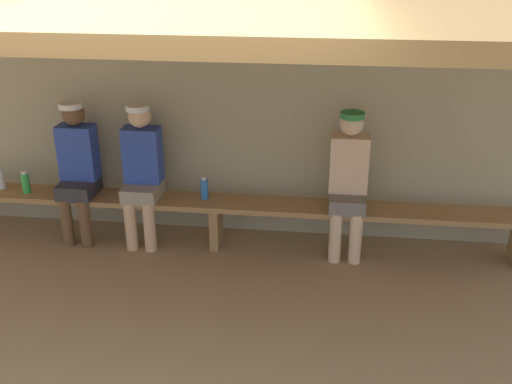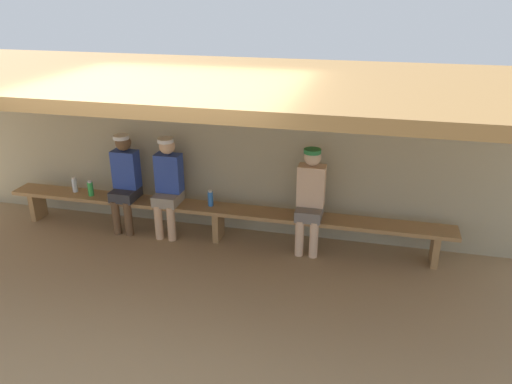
{
  "view_description": "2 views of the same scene",
  "coord_description": "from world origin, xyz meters",
  "px_view_note": "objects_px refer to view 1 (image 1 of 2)",
  "views": [
    {
      "loc": [
        0.99,
        -3.46,
        2.76
      ],
      "look_at": [
        0.43,
        1.18,
        0.73
      ],
      "focal_mm": 42.22,
      "sensor_mm": 36.0,
      "label": 1
    },
    {
      "loc": [
        1.89,
        -4.11,
        3.15
      ],
      "look_at": [
        0.58,
        1.31,
        0.83
      ],
      "focal_mm": 34.91,
      "sensor_mm": 36.0,
      "label": 2
    }
  ],
  "objects_px": {
    "player_with_sunglasses": "(348,178)",
    "player_in_white": "(142,168)",
    "player_in_red": "(77,166)",
    "water_bottle_orange": "(26,183)",
    "bench": "(216,208)",
    "water_bottle_blue": "(204,188)",
    "water_bottle_green": "(1,179)"
  },
  "relations": [
    {
      "from": "player_with_sunglasses",
      "to": "player_in_white",
      "type": "xyz_separation_m",
      "value": [
        -1.89,
        0.0,
        0.0
      ]
    },
    {
      "from": "player_in_red",
      "to": "water_bottle_orange",
      "type": "height_order",
      "value": "player_in_red"
    },
    {
      "from": "bench",
      "to": "water_bottle_blue",
      "type": "height_order",
      "value": "water_bottle_blue"
    },
    {
      "from": "water_bottle_orange",
      "to": "water_bottle_green",
      "type": "xyz_separation_m",
      "value": [
        -0.29,
        0.07,
        -0.0
      ]
    },
    {
      "from": "player_in_white",
      "to": "water_bottle_orange",
      "type": "distance_m",
      "value": 1.16
    },
    {
      "from": "player_in_red",
      "to": "player_with_sunglasses",
      "type": "bearing_deg",
      "value": 0.0
    },
    {
      "from": "player_in_white",
      "to": "water_bottle_green",
      "type": "bearing_deg",
      "value": 178.65
    },
    {
      "from": "player_with_sunglasses",
      "to": "water_bottle_blue",
      "type": "distance_m",
      "value": 1.33
    },
    {
      "from": "player_in_red",
      "to": "water_bottle_green",
      "type": "distance_m",
      "value": 0.83
    },
    {
      "from": "player_with_sunglasses",
      "to": "water_bottle_blue",
      "type": "xyz_separation_m",
      "value": [
        -1.32,
        0.03,
        -0.18
      ]
    },
    {
      "from": "player_in_red",
      "to": "bench",
      "type": "bearing_deg",
      "value": -0.16
    },
    {
      "from": "bench",
      "to": "water_bottle_blue",
      "type": "bearing_deg",
      "value": 163.71
    },
    {
      "from": "bench",
      "to": "player_in_white",
      "type": "relative_size",
      "value": 4.46
    },
    {
      "from": "bench",
      "to": "water_bottle_orange",
      "type": "relative_size",
      "value": 27.79
    },
    {
      "from": "water_bottle_blue",
      "to": "water_bottle_orange",
      "type": "xyz_separation_m",
      "value": [
        -1.72,
        -0.06,
        -0.0
      ]
    },
    {
      "from": "player_in_red",
      "to": "player_in_white",
      "type": "distance_m",
      "value": 0.62
    },
    {
      "from": "water_bottle_orange",
      "to": "water_bottle_blue",
      "type": "bearing_deg",
      "value": 2.11
    },
    {
      "from": "bench",
      "to": "water_bottle_blue",
      "type": "distance_m",
      "value": 0.21
    },
    {
      "from": "player_in_white",
      "to": "water_bottle_orange",
      "type": "relative_size",
      "value": 6.23
    },
    {
      "from": "player_in_red",
      "to": "player_in_white",
      "type": "xyz_separation_m",
      "value": [
        0.62,
        0.0,
        0.0
      ]
    },
    {
      "from": "bench",
      "to": "player_in_white",
      "type": "xyz_separation_m",
      "value": [
        -0.68,
        0.0,
        0.36
      ]
    },
    {
      "from": "player_in_red",
      "to": "player_in_white",
      "type": "relative_size",
      "value": 1.0
    },
    {
      "from": "water_bottle_orange",
      "to": "water_bottle_green",
      "type": "height_order",
      "value": "water_bottle_orange"
    },
    {
      "from": "player_with_sunglasses",
      "to": "player_in_white",
      "type": "distance_m",
      "value": 1.89
    },
    {
      "from": "water_bottle_blue",
      "to": "player_with_sunglasses",
      "type": "bearing_deg",
      "value": -1.22
    },
    {
      "from": "water_bottle_green",
      "to": "player_in_white",
      "type": "bearing_deg",
      "value": -1.35
    },
    {
      "from": "water_bottle_blue",
      "to": "water_bottle_green",
      "type": "distance_m",
      "value": 2.01
    },
    {
      "from": "player_in_white",
      "to": "water_bottle_blue",
      "type": "bearing_deg",
      "value": 2.78
    },
    {
      "from": "player_with_sunglasses",
      "to": "player_in_white",
      "type": "height_order",
      "value": "same"
    },
    {
      "from": "player_with_sunglasses",
      "to": "water_bottle_green",
      "type": "distance_m",
      "value": 3.33
    },
    {
      "from": "water_bottle_blue",
      "to": "water_bottle_orange",
      "type": "height_order",
      "value": "water_bottle_blue"
    },
    {
      "from": "water_bottle_blue",
      "to": "water_bottle_orange",
      "type": "bearing_deg",
      "value": -177.89
    }
  ]
}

